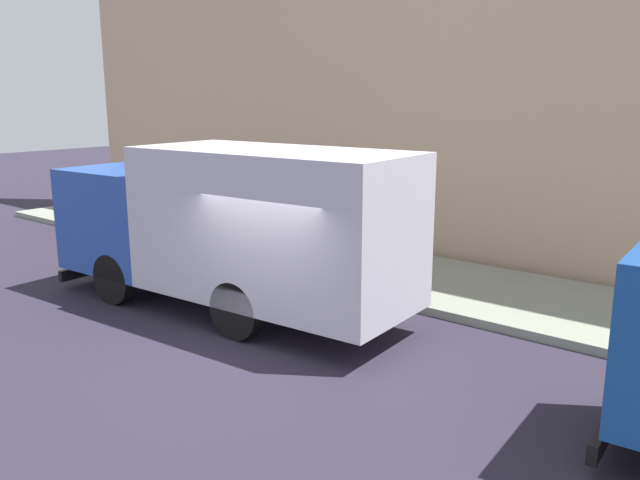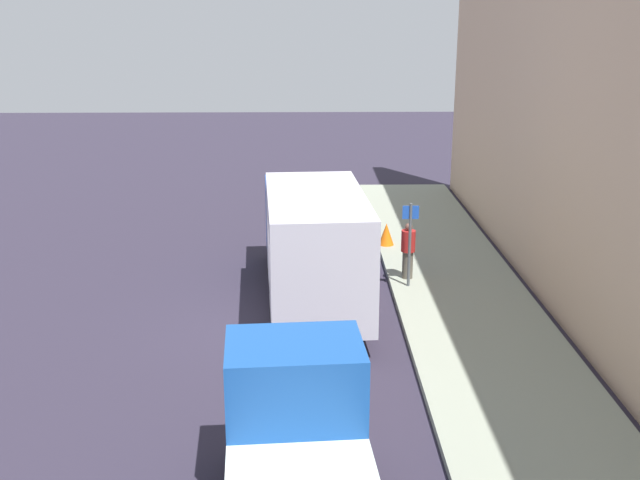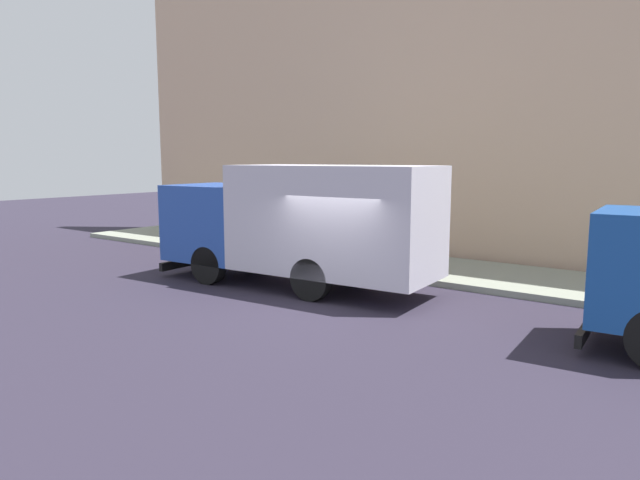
% 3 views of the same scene
% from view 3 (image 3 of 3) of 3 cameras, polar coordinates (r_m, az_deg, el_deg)
% --- Properties ---
extents(ground, '(80.00, 80.00, 0.00)m').
position_cam_3_polar(ground, '(13.47, 1.57, -6.34)').
color(ground, '#292433').
extents(sidewalk, '(3.64, 30.00, 0.17)m').
position_cam_3_polar(sidewalk, '(17.52, 10.67, -2.80)').
color(sidewalk, gray).
rests_on(sidewalk, ground).
extents(building_facade, '(0.50, 30.00, 10.87)m').
position_cam_3_polar(building_facade, '(19.43, 14.19, 14.02)').
color(building_facade, '#CCA989').
rests_on(building_facade, ground).
extents(large_utility_truck, '(2.80, 7.88, 3.19)m').
position_cam_3_polar(large_utility_truck, '(14.88, -2.15, 1.85)').
color(large_utility_truck, '#254CA6').
rests_on(large_utility_truck, ground).
extents(pedestrian_walking, '(0.44, 0.44, 1.60)m').
position_cam_3_polar(pedestrian_walking, '(17.90, -0.27, 0.54)').
color(pedestrian_walking, '#544F44').
rests_on(pedestrian_walking, sidewalk).
extents(traffic_cone_orange, '(0.49, 0.49, 0.70)m').
position_cam_3_polar(traffic_cone_orange, '(19.82, -8.07, -0.19)').
color(traffic_cone_orange, orange).
rests_on(traffic_cone_orange, sidewalk).
extents(street_sign_post, '(0.44, 0.08, 2.32)m').
position_cam_3_polar(street_sign_post, '(17.43, 1.31, 2.16)').
color(street_sign_post, '#4C5156').
rests_on(street_sign_post, sidewalk).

